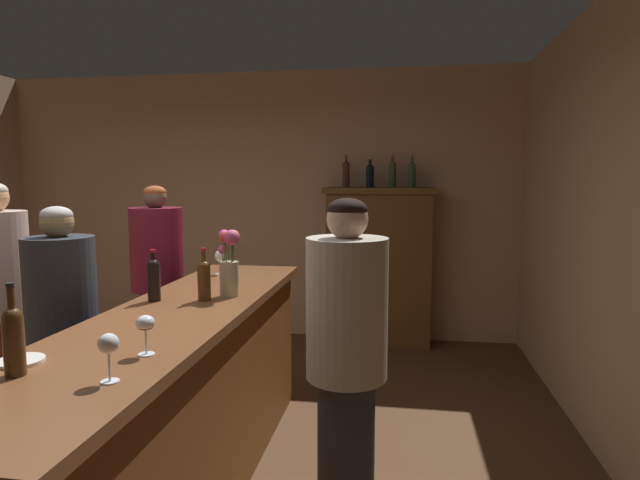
# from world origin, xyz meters

# --- Properties ---
(wall_back) EXTENTS (5.61, 0.12, 2.79)m
(wall_back) POSITION_xyz_m (0.00, 3.01, 1.39)
(wall_back) COLOR tan
(wall_back) RESTS_ON ground
(bar_counter) EXTENTS (0.67, 2.87, 1.01)m
(bar_counter) POSITION_xyz_m (0.46, -0.12, 0.51)
(bar_counter) COLOR brown
(bar_counter) RESTS_ON ground
(display_cabinet) EXTENTS (1.11, 0.38, 1.59)m
(display_cabinet) POSITION_xyz_m (1.34, 2.73, 0.83)
(display_cabinet) COLOR brown
(display_cabinet) RESTS_ON ground
(wine_bottle_merlot) EXTENTS (0.07, 0.07, 0.28)m
(wine_bottle_merlot) POSITION_xyz_m (0.26, 0.09, 1.14)
(wine_bottle_merlot) COLOR black
(wine_bottle_merlot) RESTS_ON bar_counter
(wine_bottle_chardonnay) EXTENTS (0.07, 0.07, 0.29)m
(wine_bottle_chardonnay) POSITION_xyz_m (0.52, 0.14, 1.14)
(wine_bottle_chardonnay) COLOR #4C2D13
(wine_bottle_chardonnay) RESTS_ON bar_counter
(wine_bottle_malbec) EXTENTS (0.07, 0.07, 0.31)m
(wine_bottle_malbec) POSITION_xyz_m (0.31, -1.00, 1.14)
(wine_bottle_malbec) COLOR #422A16
(wine_bottle_malbec) RESTS_ON bar_counter
(wine_glass_front) EXTENTS (0.07, 0.07, 0.17)m
(wine_glass_front) POSITION_xyz_m (0.33, 0.92, 1.13)
(wine_glass_front) COLOR white
(wine_glass_front) RESTS_ON bar_counter
(wine_glass_mid) EXTENTS (0.07, 0.07, 0.15)m
(wine_glass_mid) POSITION_xyz_m (0.63, -0.74, 1.13)
(wine_glass_mid) COLOR white
(wine_glass_mid) RESTS_ON bar_counter
(wine_glass_rear) EXTENTS (0.07, 0.07, 0.16)m
(wine_glass_rear) POSITION_xyz_m (0.65, -1.01, 1.13)
(wine_glass_rear) COLOR white
(wine_glass_rear) RESTS_ON bar_counter
(flower_arrangement) EXTENTS (0.14, 0.14, 0.38)m
(flower_arrangement) POSITION_xyz_m (0.62, 0.27, 1.23)
(flower_arrangement) COLOR tan
(flower_arrangement) RESTS_ON bar_counter
(cheese_plate) EXTENTS (0.16, 0.16, 0.01)m
(cheese_plate) POSITION_xyz_m (0.23, -0.89, 1.02)
(cheese_plate) COLOR white
(cheese_plate) RESTS_ON bar_counter
(display_bottle_left) EXTENTS (0.07, 0.07, 0.32)m
(display_bottle_left) POSITION_xyz_m (1.01, 2.73, 1.73)
(display_bottle_left) COLOR #48261F
(display_bottle_left) RESTS_ON display_cabinet
(display_bottle_midleft) EXTENTS (0.08, 0.08, 0.29)m
(display_bottle_midleft) POSITION_xyz_m (1.25, 2.73, 1.72)
(display_bottle_midleft) COLOR black
(display_bottle_midleft) RESTS_ON display_cabinet
(display_bottle_center) EXTENTS (0.07, 0.07, 0.31)m
(display_bottle_center) POSITION_xyz_m (1.47, 2.73, 1.73)
(display_bottle_center) COLOR #2D4526
(display_bottle_center) RESTS_ON display_cabinet
(display_bottle_midright) EXTENTS (0.08, 0.08, 0.31)m
(display_bottle_midright) POSITION_xyz_m (1.65, 2.73, 1.73)
(display_bottle_midright) COLOR #2E492E
(display_bottle_midright) RESTS_ON display_cabinet
(patron_tall) EXTENTS (0.36, 0.36, 1.52)m
(patron_tall) POSITION_xyz_m (-0.23, 0.00, 0.83)
(patron_tall) COLOR #2C332D
(patron_tall) RESTS_ON ground
(patron_near_entrance) EXTENTS (0.36, 0.36, 1.65)m
(patron_near_entrance) POSITION_xyz_m (-0.82, 0.25, 0.90)
(patron_near_entrance) COLOR maroon
(patron_near_entrance) RESTS_ON ground
(patron_in_navy) EXTENTS (0.39, 0.39, 1.62)m
(patron_in_navy) POSITION_xyz_m (-0.27, 1.20, 0.88)
(patron_in_navy) COLOR #406A55
(patron_in_navy) RESTS_ON ground
(bartender) EXTENTS (0.34, 0.34, 1.59)m
(bartender) POSITION_xyz_m (1.34, -0.37, 0.87)
(bartender) COLOR #2B2E33
(bartender) RESTS_ON ground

